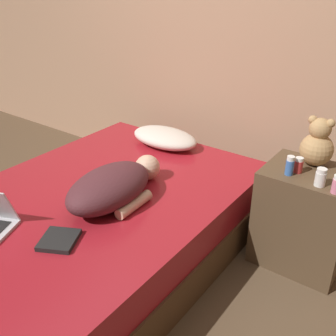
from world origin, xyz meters
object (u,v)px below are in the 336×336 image
Objects in this scene: bottle_white at (321,177)px; book at (59,240)px; pillow at (165,138)px; bottle_blue at (290,166)px; person_lying at (113,186)px; teddy_bear at (317,144)px; bottle_red at (299,165)px.

book is (-0.91, -0.98, -0.21)m from bottle_white.
pillow is 1.23m from bottle_white.
bottle_blue reaches higher than bottle_white.
pillow is 1.06m from bottle_blue.
book is at bearing -86.52° from person_lying.
pillow is at bearing 178.65° from teddy_bear.
person_lying is 3.10× the size of book.
bottle_white is at bearing 46.82° from book.
person_lying is 7.40× the size of bottle_white.
person_lying is (0.24, -0.80, 0.04)m from pillow.
person_lying reaches higher than pillow.
bottle_red is (1.05, -0.18, 0.15)m from pillow.
bottle_blue is 1.12× the size of bottle_white.
bottle_blue is 0.18m from bottle_white.
person_lying is 1.03m from bottle_red.
teddy_bear reaches higher than bottle_blue.
teddy_bear reaches higher than person_lying.
bottle_white is at bearing -12.24° from pillow.
bottle_red reaches higher than person_lying.
pillow is 5.37× the size of bottle_white.
teddy_bear is at bearing 113.75° from bottle_white.
bottle_red is (-0.14, 0.08, -0.00)m from bottle_white.
teddy_bear is at bearing 56.09° from book.
bottle_blue is at bearing -12.92° from pillow.
bottle_red is at bearing -9.66° from pillow.
bottle_red reaches higher than book.
bottle_red is 1.32m from book.
teddy_bear reaches higher than bottle_white.
person_lying is 1.11m from bottle_white.
bottle_blue is at bearing -108.92° from teddy_bear.
pillow reaches higher than book.
person_lying is 1.17m from teddy_bear.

